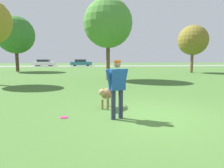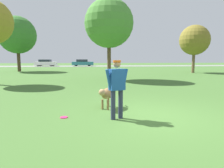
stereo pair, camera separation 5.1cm
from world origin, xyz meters
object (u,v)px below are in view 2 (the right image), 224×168
at_px(person, 117,85).
at_px(frisbee, 64,117).
at_px(dog, 107,94).
at_px(parked_car_teal, 83,63).
at_px(tree_far_left, 17,35).
at_px(tree_mid_center, 109,23).
at_px(parked_car_white, 46,63).
at_px(tree_far_right, 194,40).

relative_size(person, frisbee, 7.57).
xyz_separation_m(dog, frisbee, (-1.31, -0.95, -0.48)).
bearing_deg(parked_car_teal, dog, -88.02).
xyz_separation_m(tree_far_left, parked_car_teal, (6.88, 15.98, -3.76)).
xyz_separation_m(dog, tree_far_left, (-9.70, 19.16, 3.94)).
height_order(tree_mid_center, parked_car_white, tree_mid_center).
relative_size(dog, tree_mid_center, 0.17).
relative_size(tree_far_left, parked_car_teal, 1.51).
distance_m(person, parked_car_white, 37.75).
relative_size(parked_car_white, parked_car_teal, 0.97).
height_order(frisbee, parked_car_white, parked_car_white).
distance_m(parked_car_white, parked_car_teal, 7.40).
height_order(frisbee, tree_far_right, tree_far_right).
bearing_deg(person, tree_far_left, 94.55).
relative_size(tree_far_right, parked_car_white, 1.23).
distance_m(tree_far_left, parked_car_teal, 17.80).
bearing_deg(tree_far_right, dog, -125.24).
bearing_deg(tree_far_right, parked_car_white, 136.54).
distance_m(dog, frisbee, 1.68).
distance_m(person, frisbee, 1.78).
xyz_separation_m(parked_car_white, parked_car_teal, (7.40, 0.04, 0.00)).
distance_m(frisbee, tree_far_left, 22.24).
distance_m(dog, tree_far_left, 21.84).
bearing_deg(tree_mid_center, frisbee, -101.68).
bearing_deg(person, frisbee, 149.59).
bearing_deg(parked_car_white, person, -71.77).
distance_m(tree_far_left, tree_mid_center, 14.67).
distance_m(tree_far_left, parked_car_white, 16.39).
xyz_separation_m(person, parked_car_white, (-10.41, 36.29, -0.29)).
distance_m(person, tree_mid_center, 10.56).
bearing_deg(tree_mid_center, dog, -94.64).
xyz_separation_m(person, dog, (-0.18, 1.18, -0.47)).
bearing_deg(parked_car_teal, frisbee, -90.20).
relative_size(frisbee, tree_far_left, 0.03).
relative_size(tree_far_left, parked_car_white, 1.55).
bearing_deg(tree_mid_center, tree_far_right, 32.46).
bearing_deg(person, tree_mid_center, 65.59).
xyz_separation_m(dog, parked_car_teal, (-2.82, 35.14, 0.18)).
height_order(tree_far_left, tree_far_right, tree_far_left).
height_order(tree_far_left, tree_mid_center, tree_far_left).
bearing_deg(dog, person, 38.13).
bearing_deg(tree_far_left, frisbee, -67.33).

